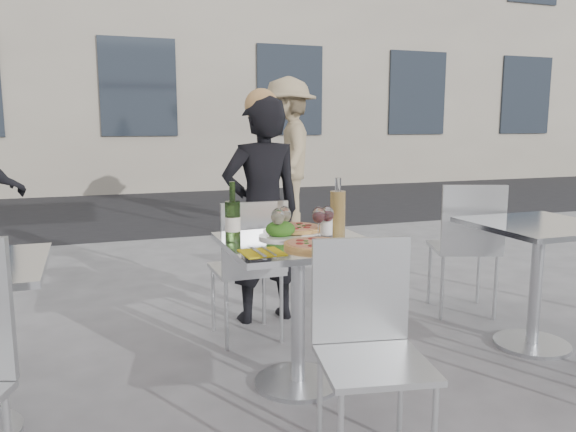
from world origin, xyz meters
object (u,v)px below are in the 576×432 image
object	(u,v)px
pizza_far	(294,229)
sugar_shaker	(326,225)
chair_near	(368,334)
pedestrian_b	(288,154)
napkin_left	(262,252)
salad_plate	(280,231)
wineglass_red_b	(327,215)
napkin_right	(353,243)
woman_diner	(262,211)
carafe	(338,210)
wineglass_white_b	(284,216)
wineglass_white_a	(278,218)
chair_far	(250,259)
main_table	(298,282)
wineglass_red_a	(319,216)
wine_bottle	(233,219)
side_chair_rfar	(467,239)
pizza_near	(316,245)
side_table_right	(538,258)

from	to	relation	value
pizza_far	sugar_shaker	world-z (taller)	sugar_shaker
chair_near	pedestrian_b	bearing A→B (deg)	84.59
pedestrian_b	napkin_left	xyz separation A→B (m)	(-1.68, -4.38, -0.20)
salad_plate	wineglass_red_b	bearing A→B (deg)	-9.85
wineglass_red_b	napkin_right	bearing A→B (deg)	-76.42
woman_diner	salad_plate	bearing A→B (deg)	75.19
carafe	wineglass_white_b	size ratio (longest dim) A/B	1.84
pedestrian_b	napkin_right	bearing A→B (deg)	-0.13
napkin_left	wineglass_white_a	bearing A→B (deg)	55.77
pizza_far	napkin_right	distance (m)	0.39
chair_far	main_table	bearing A→B (deg)	95.54
pizza_far	carafe	bearing A→B (deg)	-21.85
sugar_shaker	wineglass_red_a	bearing A→B (deg)	-145.13
wineglass_red_b	wine_bottle	bearing A→B (deg)	178.22
salad_plate	wine_bottle	distance (m)	0.26
pedestrian_b	wineglass_red_a	world-z (taller)	pedestrian_b
chair_far	side_chair_rfar	bearing A→B (deg)	177.57
chair_near	carafe	distance (m)	0.92
wineglass_white_b	napkin_left	world-z (taller)	wineglass_white_b
salad_plate	wineglass_red_a	distance (m)	0.21
main_table	pizza_near	world-z (taller)	pizza_near
side_chair_rfar	wineglass_white_a	size ratio (longest dim) A/B	5.87
side_table_right	sugar_shaker	size ratio (longest dim) A/B	7.01
salad_plate	wineglass_white_b	world-z (taller)	wineglass_white_b
wine_bottle	carafe	distance (m)	0.58
side_table_right	wineglass_white_b	bearing A→B (deg)	175.66
wineglass_red_b	woman_diner	bearing A→B (deg)	93.72
pizza_near	wineglass_white_b	bearing A→B (deg)	102.52
salad_plate	wineglass_red_b	size ratio (longest dim) A/B	1.40
pizza_far	napkin_right	world-z (taller)	pizza_far
carafe	pedestrian_b	bearing A→B (deg)	74.02
side_chair_rfar	napkin_left	distance (m)	1.88
pizza_near	napkin_left	size ratio (longest dim) A/B	1.50
main_table	wineglass_white_b	distance (m)	0.34
chair_far	pedestrian_b	distance (m)	3.89
side_chair_rfar	pizza_far	bearing A→B (deg)	35.43
sugar_shaker	wineglass_white_b	distance (m)	0.23
side_table_right	wineglass_white_a	size ratio (longest dim) A/B	4.76
sugar_shaker	napkin_left	distance (m)	0.51
main_table	wine_bottle	world-z (taller)	wine_bottle
pizza_far	wineglass_white_a	bearing A→B (deg)	-132.81
pedestrian_b	side_chair_rfar	bearing A→B (deg)	15.75
side_table_right	wine_bottle	xyz separation A→B (m)	(-1.81, 0.07, 0.32)
wineglass_red_a	woman_diner	bearing A→B (deg)	90.38
pizza_near	wine_bottle	world-z (taller)	wine_bottle
sugar_shaker	wineglass_red_a	world-z (taller)	wineglass_red_a
pizza_near	wineglass_white_a	bearing A→B (deg)	117.82
sugar_shaker	wine_bottle	bearing A→B (deg)	-178.80
main_table	napkin_right	bearing A→B (deg)	-31.73
carafe	side_chair_rfar	bearing A→B (deg)	21.22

